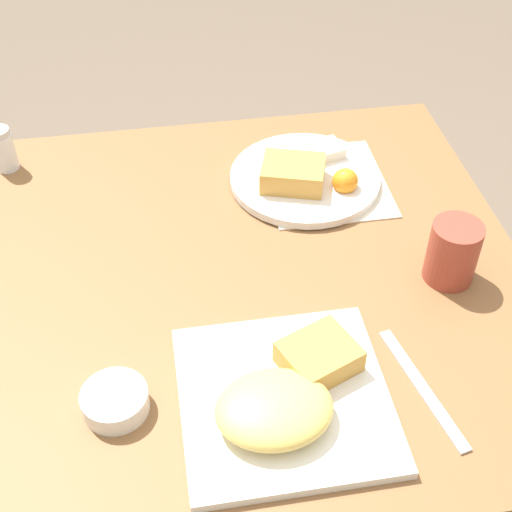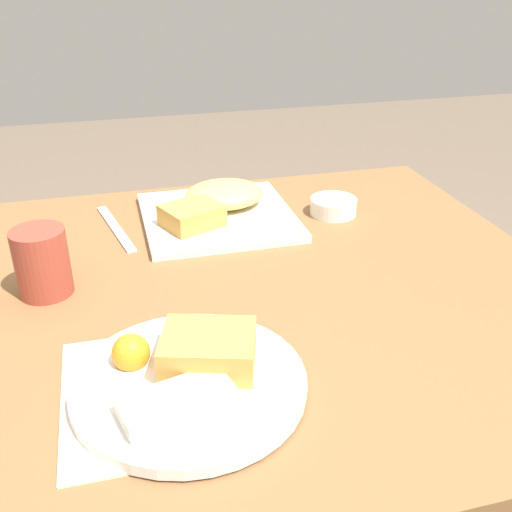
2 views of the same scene
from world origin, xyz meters
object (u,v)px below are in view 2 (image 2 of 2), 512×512
sauce_ramekin (333,206)px  butter_knife (116,228)px  plate_square_near (217,208)px  coffee_mug (42,262)px  plate_oval_far (190,375)px

sauce_ramekin → butter_knife: sauce_ramekin is taller
plate_square_near → coffee_mug: size_ratio=2.70×
plate_square_near → sauce_ramekin: 0.21m
sauce_ramekin → coffee_mug: bearing=17.8°
sauce_ramekin → coffee_mug: (0.50, 0.16, 0.03)m
butter_knife → coffee_mug: bearing=-40.5°
plate_oval_far → coffee_mug: (0.16, -0.26, 0.03)m
plate_square_near → plate_oval_far: plate_square_near is taller
plate_square_near → plate_oval_far: 0.47m
sauce_ramekin → butter_knife: bearing=-5.0°
sauce_ramekin → butter_knife: (0.39, -0.03, -0.01)m
plate_oval_far → sauce_ramekin: (-0.33, -0.42, -0.00)m
plate_square_near → plate_oval_far: (0.12, 0.45, -0.00)m
sauce_ramekin → butter_knife: size_ratio=0.42×
plate_oval_far → coffee_mug: bearing=-57.7°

